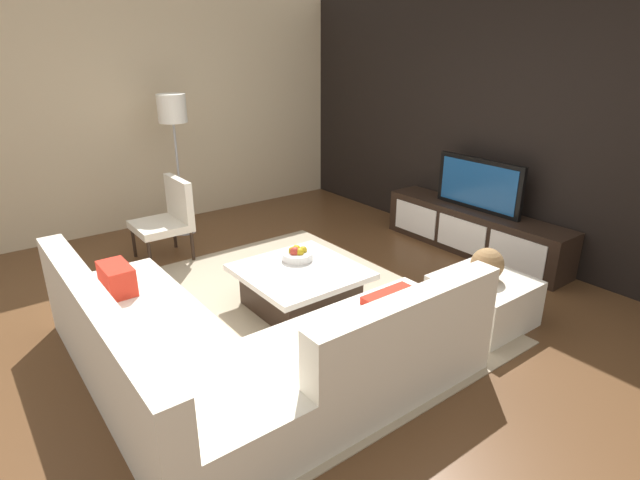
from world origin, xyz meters
TOP-DOWN VIEW (x-y plane):
  - ground_plane at (0.00, 0.00)m, footprint 14.00×14.00m
  - feature_wall_back at (0.00, 2.70)m, footprint 6.40×0.12m
  - side_wall_left at (-3.20, 0.20)m, footprint 0.12×5.20m
  - area_rug at (-0.10, 0.00)m, footprint 3.22×2.54m
  - media_console at (-0.00, 2.40)m, footprint 2.20×0.44m
  - television at (0.00, 2.40)m, footprint 1.05×0.06m
  - sectional_couch at (0.53, -0.88)m, footprint 2.52×2.38m
  - coffee_table at (-0.10, 0.10)m, footprint 0.99×0.97m
  - accent_chair_near at (-1.91, -0.35)m, footprint 0.57×0.55m
  - floor_lamp at (-2.58, 0.07)m, footprint 0.33×0.33m
  - ottoman at (1.02, 1.18)m, footprint 0.70×0.70m
  - fruit_bowl at (-0.28, 0.20)m, footprint 0.28×0.28m
  - decorative_ball at (1.02, 1.18)m, footprint 0.27×0.27m

SIDE VIEW (x-z plane):
  - ground_plane at x=0.00m, z-range 0.00..0.00m
  - area_rug at x=-0.10m, z-range 0.00..0.01m
  - ottoman at x=1.02m, z-range 0.00..0.40m
  - coffee_table at x=-0.10m, z-range 0.01..0.39m
  - media_console at x=0.00m, z-range 0.00..0.50m
  - sectional_couch at x=0.53m, z-range -0.12..0.67m
  - fruit_bowl at x=-0.28m, z-range 0.36..0.50m
  - accent_chair_near at x=-1.91m, z-range 0.05..0.92m
  - decorative_ball at x=1.02m, z-range 0.40..0.67m
  - television at x=0.00m, z-range 0.50..1.06m
  - feature_wall_back at x=0.00m, z-range 0.00..2.80m
  - side_wall_left at x=-3.20m, z-range 0.00..2.80m
  - floor_lamp at x=-2.58m, z-range 0.58..2.25m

